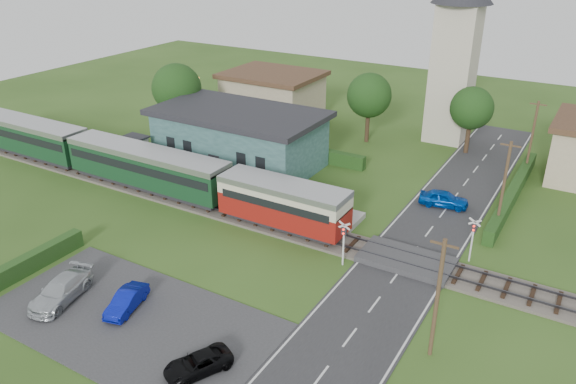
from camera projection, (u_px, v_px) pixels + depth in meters
The scene contains 30 objects.
ground at pixel (266, 238), 41.01m from camera, with size 120.00×120.00×0.00m, color #2D4C19.
railway_track at pixel (280, 226), 42.52m from camera, with size 76.00×3.20×0.49m.
road at pixel (395, 277), 36.38m from camera, with size 6.00×70.00×0.05m, color #28282B.
car_park at pixel (131, 320), 32.32m from camera, with size 17.00×9.00×0.08m, color #333335.
crossing_deck at pixel (406, 260), 37.85m from camera, with size 6.20×3.40×0.45m, color #333335.
platform at pixel (202, 182), 49.59m from camera, with size 30.00×3.00×0.45m, color gray.
equipment_hut at pixel (134, 150), 52.64m from camera, with size 2.30×2.30×2.55m.
station_building at pixel (239, 137), 53.07m from camera, with size 16.00×9.00×5.30m.
train at pixel (120, 159), 49.26m from camera, with size 43.20×2.90×3.40m.
church_tower at pixel (457, 43), 56.22m from camera, with size 6.00×6.00×17.60m.
house_west at pixel (273, 95), 66.26m from camera, with size 10.80×8.80×5.50m.
hedge_carpark at pixel (24, 266), 36.48m from camera, with size 0.80×9.00×1.20m, color #193814.
hedge_roadside at pixel (513, 193), 46.67m from camera, with size 0.80×18.00×1.20m, color #193814.
hedge_station at pixel (265, 143), 57.44m from camera, with size 22.00×0.80×1.30m, color #193814.
tree_a at pixel (177, 88), 58.90m from camera, with size 5.20×5.20×8.00m.
tree_b at pixel (369, 95), 57.75m from camera, with size 4.60×4.60×7.34m.
tree_c at pixel (472, 108), 54.85m from camera, with size 4.20×4.20×6.78m.
utility_pole_b at pixel (437, 298), 28.23m from camera, with size 1.40×0.22×7.00m.
utility_pole_c at pixel (504, 185), 40.71m from camera, with size 1.40×0.22×7.00m.
utility_pole_d at pixel (532, 138), 50.07m from camera, with size 1.40×0.22×7.00m.
crossing_signal_near at pixel (344, 237), 36.83m from camera, with size 0.84×0.28×3.28m.
crossing_signal_far at pixel (473, 234), 37.25m from camera, with size 0.84×0.28×3.28m.
streetlamp_west at pixel (199, 95), 65.49m from camera, with size 0.30×0.30×5.15m.
streetlamp_east at pixel (560, 132), 53.39m from camera, with size 0.30×0.30×5.15m.
car_on_road at pixel (444, 199), 45.40m from camera, with size 1.57×3.91×1.33m, color #013BA7.
car_park_blue at pixel (127, 301), 32.98m from camera, with size 1.19×3.43×1.13m, color #071293.
car_park_silver at pixel (61, 290), 33.75m from camera, with size 1.89×4.65×1.35m, color #B1B6BB.
car_park_dark at pixel (198, 363), 28.30m from camera, with size 1.62×3.52×0.98m, color black.
pedestrian_near at pixel (264, 188), 45.79m from camera, with size 0.64×0.42×1.74m, color gray.
pedestrian_far at pixel (155, 158), 52.10m from camera, with size 0.81×0.63×1.66m, color gray.
Camera 1 is at (19.62, -29.93, 20.37)m, focal length 35.00 mm.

